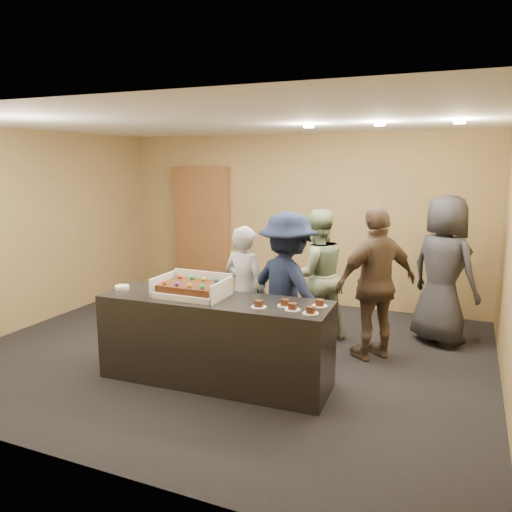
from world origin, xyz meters
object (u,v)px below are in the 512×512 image
(sheet_cake, at_px, (192,287))
(plate_stack, at_px, (122,287))
(person_navy_man, at_px, (288,290))
(person_server_grey, at_px, (245,291))
(storage_cabinet, at_px, (203,230))
(person_sage_man, at_px, (316,275))
(person_brown_extra, at_px, (376,284))
(cake_box, at_px, (193,291))
(person_dark_suit, at_px, (443,270))
(serving_counter, at_px, (215,340))

(sheet_cake, bearing_deg, plate_stack, -176.32)
(person_navy_man, bearing_deg, person_server_grey, 18.53)
(storage_cabinet, relative_size, person_sage_man, 1.29)
(storage_cabinet, bearing_deg, person_sage_man, -31.40)
(person_sage_man, xyz_separation_m, person_brown_extra, (0.82, -0.36, 0.05))
(cake_box, height_order, person_brown_extra, person_brown_extra)
(person_server_grey, height_order, person_navy_man, person_navy_man)
(cake_box, bearing_deg, sheet_cake, -90.97)
(storage_cabinet, xyz_separation_m, person_sage_man, (2.50, -1.53, -0.25))
(person_navy_man, xyz_separation_m, person_dark_suit, (1.55, 1.42, 0.07))
(person_sage_man, height_order, person_brown_extra, person_brown_extra)
(person_navy_man, bearing_deg, storage_cabinet, -18.92)
(storage_cabinet, height_order, person_dark_suit, storage_cabinet)
(person_brown_extra, bearing_deg, person_navy_man, -11.63)
(cake_box, relative_size, plate_stack, 4.68)
(person_dark_suit, bearing_deg, plate_stack, 69.07)
(storage_cabinet, xyz_separation_m, plate_stack, (0.80, -3.25, -0.17))
(person_server_grey, height_order, person_sage_man, person_sage_man)
(person_navy_man, bearing_deg, person_dark_suit, -111.29)
(sheet_cake, distance_m, person_brown_extra, 2.13)
(person_server_grey, xyz_separation_m, person_navy_man, (0.56, -0.08, 0.09))
(plate_stack, height_order, person_sage_man, person_sage_man)
(person_brown_extra, height_order, person_dark_suit, person_dark_suit)
(serving_counter, xyz_separation_m, storage_cabinet, (-1.91, 3.20, 0.64))
(person_sage_man, distance_m, person_brown_extra, 0.89)
(serving_counter, xyz_separation_m, plate_stack, (-1.11, -0.05, 0.47))
(person_server_grey, xyz_separation_m, person_sage_man, (0.61, 0.86, 0.07))
(person_brown_extra, bearing_deg, person_server_grey, -25.89)
(person_navy_man, height_order, person_dark_suit, person_dark_suit)
(person_sage_man, distance_m, person_dark_suit, 1.58)
(serving_counter, bearing_deg, cake_box, 171.53)
(cake_box, distance_m, plate_stack, 0.85)
(storage_cabinet, bearing_deg, person_dark_suit, -14.59)
(person_navy_man, bearing_deg, sheet_cake, 68.73)
(serving_counter, distance_m, person_brown_extra, 1.98)
(cake_box, distance_m, person_server_grey, 0.84)
(person_sage_man, bearing_deg, person_server_grey, 16.88)
(serving_counter, relative_size, plate_stack, 15.57)
(plate_stack, height_order, person_navy_man, person_navy_man)
(person_dark_suit, bearing_deg, storage_cabinet, 19.86)
(storage_cabinet, bearing_deg, person_server_grey, -51.64)
(person_server_grey, height_order, person_brown_extra, person_brown_extra)
(cake_box, xyz_separation_m, sheet_cake, (-0.00, -0.03, 0.05))
(serving_counter, xyz_separation_m, sheet_cake, (-0.26, -0.00, 0.55))
(sheet_cake, xyz_separation_m, person_navy_man, (0.80, 0.73, -0.13))
(sheet_cake, distance_m, person_navy_man, 1.09)
(cake_box, bearing_deg, person_dark_suit, 42.15)
(cake_box, bearing_deg, person_sage_man, 62.56)
(serving_counter, relative_size, person_server_grey, 1.55)
(sheet_cake, distance_m, person_sage_man, 1.88)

